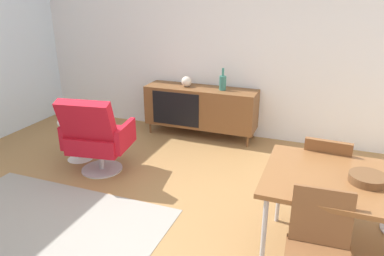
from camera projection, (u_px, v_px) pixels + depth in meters
ground_plane at (163, 232)px, 3.26m from camera, size 8.32×8.32×0.00m
wall_back at (241, 38)px, 5.04m from camera, size 6.80×0.12×2.80m
sideboard at (201, 107)px, 5.27m from camera, size 1.60×0.45×0.72m
vase_cobalt at (223, 82)px, 5.03m from camera, size 0.10×0.10×0.30m
vase_sculptural_dark at (186, 82)px, 5.22m from camera, size 0.15×0.15×0.15m
dining_table at (378, 189)px, 2.60m from camera, size 1.60×0.90×0.74m
wooden_bowl_on_table at (368, 179)px, 2.59m from camera, size 0.26×0.26×0.06m
dining_chair_front_left at (318, 253)px, 2.31m from camera, size 0.42×0.44×0.86m
dining_chair_back_left at (325, 175)px, 3.29m from camera, size 0.42×0.45×0.86m
lounge_chair_red at (96, 135)px, 4.17m from camera, size 0.79×0.74×0.95m
side_table_round at (78, 135)px, 4.57m from camera, size 0.44×0.44×0.52m
fruit_bowl at (76, 117)px, 4.48m from camera, size 0.20×0.20×0.11m
area_rug at (29, 236)px, 3.21m from camera, size 2.20×1.70×0.01m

